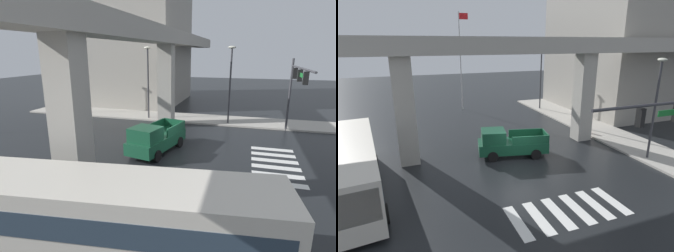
# 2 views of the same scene
# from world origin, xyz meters

# --- Properties ---
(ground_plane) EXTENTS (120.00, 120.00, 0.00)m
(ground_plane) POSITION_xyz_m (0.00, 0.00, 0.00)
(ground_plane) COLOR black
(crosswalk_stripes) EXTENTS (6.05, 2.80, 0.01)m
(crosswalk_stripes) POSITION_xyz_m (-0.00, -5.84, 0.01)
(crosswalk_stripes) COLOR silver
(crosswalk_stripes) RESTS_ON ground
(elevated_overpass) EXTENTS (56.22, 2.11, 8.60)m
(elevated_overpass) POSITION_xyz_m (0.00, 3.28, 7.36)
(elevated_overpass) COLOR #ADA89E
(elevated_overpass) RESTS_ON ground
(sidewalk_east) EXTENTS (4.00, 36.00, 0.15)m
(sidewalk_east) POSITION_xyz_m (10.25, 2.00, 0.07)
(sidewalk_east) COLOR #ADA89E
(sidewalk_east) RESTS_ON ground
(pickup_truck) EXTENTS (5.39, 2.96, 2.08)m
(pickup_truck) POSITION_xyz_m (-0.19, 1.90, 0.99)
(pickup_truck) COLOR #14472D
(pickup_truck) RESTS_ON ground
(city_bus) EXTENTS (3.81, 11.02, 2.99)m
(city_bus) POSITION_xyz_m (-10.29, -0.02, 1.72)
(city_bus) COLOR beige
(city_bus) RESTS_ON ground
(street_lamp_near_corner) EXTENTS (0.44, 0.70, 7.24)m
(street_lamp_near_corner) POSITION_xyz_m (9.05, -2.31, 4.56)
(street_lamp_near_corner) COLOR #38383D
(street_lamp_near_corner) RESTS_ON ground
(street_lamp_mid_block) EXTENTS (0.44, 0.70, 7.24)m
(street_lamp_mid_block) POSITION_xyz_m (9.05, 5.73, 4.56)
(street_lamp_mid_block) COLOR #38383D
(street_lamp_mid_block) RESTS_ON ground
(street_lamp_far_north) EXTENTS (0.44, 0.70, 7.24)m
(street_lamp_far_north) POSITION_xyz_m (9.05, 14.65, 4.56)
(street_lamp_far_north) COLOR #38383D
(street_lamp_far_north) RESTS_ON ground
(fire_hydrant) EXTENTS (0.24, 0.24, 0.85)m
(fire_hydrant) POSITION_xyz_m (8.65, 3.92, 0.43)
(fire_hydrant) COLOR red
(fire_hydrant) RESTS_ON ground
(flagpole) EXTENTS (1.16, 0.12, 11.66)m
(flagpole) POSITION_xyz_m (-0.06, 18.22, 6.66)
(flagpole) COLOR silver
(flagpole) RESTS_ON ground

